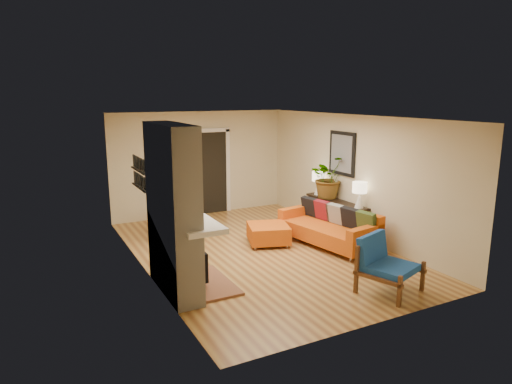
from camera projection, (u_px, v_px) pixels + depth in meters
The scene contains 10 objects.
room_shell at pixel (232, 168), 11.23m from camera, with size 6.50×6.50×6.50m.
fireplace at pixel (175, 214), 6.90m from camera, with size 1.09×1.68×2.60m.
sofa at pixel (331, 227), 9.30m from camera, with size 1.24×2.23×0.83m.
ottoman at pixel (268, 233), 9.33m from camera, with size 1.00×1.00×0.40m.
blue_chair at pixel (384, 261), 7.09m from camera, with size 1.05×1.04×0.87m.
dining_table at pixel (180, 210), 9.80m from camera, with size 0.96×1.69×0.89m.
console_table at pixel (336, 207), 10.05m from camera, with size 0.34×1.85×0.72m.
lamp_near at pixel (360, 192), 9.29m from camera, with size 0.30×0.30×0.54m.
lamp_far at pixel (318, 180), 10.54m from camera, with size 0.30×0.30×0.54m.
houseplant at pixel (329, 177), 10.16m from camera, with size 0.87×0.75×0.96m, color #1E5919.
Camera 1 is at (-4.00, -7.48, 3.02)m, focal length 32.00 mm.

